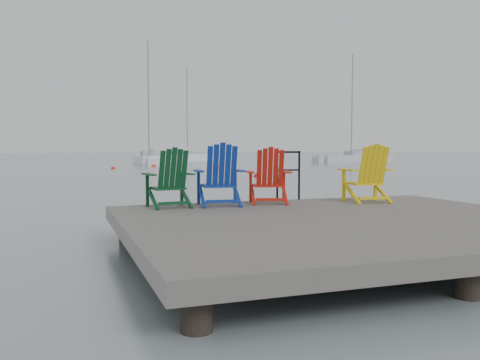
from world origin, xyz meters
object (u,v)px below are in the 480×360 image
object	(u,v)px
chair_yellow	(368,174)
buoy_b	(113,169)
buoy_a	(257,177)
chair_blue	(220,175)
chair_red	(269,176)
sailboat_near	(150,161)
sailboat_far	(355,159)
chair_green	(170,178)
sailboat_mid	(185,158)
buoy_d	(154,167)
buoy_c	(218,168)
handrail	(288,170)

from	to	relation	value
chair_yellow	buoy_b	world-z (taller)	chair_yellow
chair_yellow	buoy_a	bearing A→B (deg)	82.09
chair_blue	buoy_b	size ratio (longest dim) A/B	3.07
chair_blue	chair_red	size ratio (longest dim) A/B	1.07
sailboat_near	sailboat_far	xyz separation A→B (m)	(21.67, 0.15, -0.00)
chair_green	buoy_b	world-z (taller)	chair_green
chair_green	chair_yellow	bearing A→B (deg)	-10.82
chair_green	sailboat_far	xyz separation A→B (m)	(27.72, 38.52, -0.61)
sailboat_mid	buoy_a	world-z (taller)	sailboat_mid
chair_red	chair_yellow	size ratio (longest dim) A/B	0.95
chair_yellow	buoy_b	xyz separation A→B (m)	(-1.50, 29.96, -1.00)
chair_red	buoy_a	size ratio (longest dim) A/B	2.38
chair_green	buoy_b	xyz separation A→B (m)	(1.94, 29.59, -0.97)
sailboat_near	sailboat_mid	world-z (taller)	sailboat_near
buoy_d	sailboat_mid	bearing A→B (deg)	69.24
sailboat_far	chair_yellow	bearing A→B (deg)	141.85
sailboat_mid	buoy_c	size ratio (longest dim) A/B	31.73
chair_green	buoy_b	distance (m)	29.67
chair_blue	sailboat_near	distance (m)	38.77
buoy_a	buoy_d	distance (m)	17.08
buoy_a	buoy_c	size ratio (longest dim) A/B	1.09
handrail	sailboat_mid	xyz separation A→B (m)	(10.13, 50.93, -0.69)
sailboat_far	buoy_c	distance (m)	20.01
sailboat_mid	buoy_b	bearing A→B (deg)	-64.03
sailboat_mid	sailboat_far	distance (m)	20.00
sailboat_near	buoy_c	distance (m)	9.57
chair_blue	chair_yellow	xyz separation A→B (m)	(2.62, -0.33, -0.01)
chair_red	buoy_d	distance (m)	33.34
chair_red	buoy_d	bearing A→B (deg)	100.24
buoy_a	chair_blue	bearing A→B (deg)	-113.46
chair_blue	buoy_d	distance (m)	33.51
handrail	sailboat_near	bearing A→B (deg)	84.34
sailboat_far	buoy_a	bearing A→B (deg)	132.19
chair_blue	sailboat_far	bearing A→B (deg)	63.42
sailboat_mid	buoy_d	size ratio (longest dim) A/B	28.14
chair_green	chair_blue	size ratio (longest dim) A/B	0.93
buoy_a	buoy_b	size ratio (longest dim) A/B	1.21
chair_green	buoy_d	size ratio (longest dim) A/B	2.27
chair_yellow	sailboat_near	xyz separation A→B (m)	(2.61, 38.74, -0.64)
buoy_c	sailboat_mid	bearing A→B (deg)	83.21
chair_red	chair_yellow	distance (m)	1.76
handrail	buoy_d	distance (m)	32.82
handrail	chair_red	bearing A→B (deg)	-141.02
buoy_b	chair_blue	bearing A→B (deg)	-92.16
sailboat_far	buoy_a	size ratio (longest dim) A/B	29.31
sailboat_far	buoy_b	distance (m)	27.28
chair_blue	chair_red	bearing A→B (deg)	11.43
sailboat_far	buoy_d	bearing A→B (deg)	97.49
sailboat_mid	sailboat_far	world-z (taller)	sailboat_far
buoy_c	buoy_b	bearing A→B (deg)	179.93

